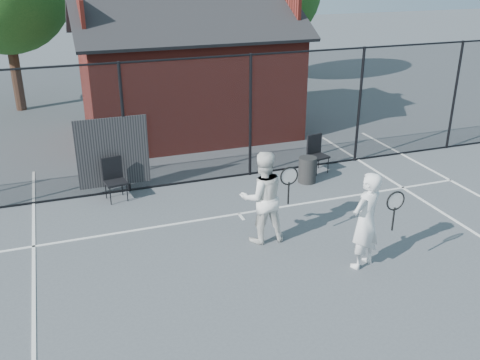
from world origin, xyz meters
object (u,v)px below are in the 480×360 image
object	(u,v)px
player_front	(366,221)
player_back	(263,197)
clubhouse	(188,80)
chair_right	(318,155)
waste_bin	(307,170)
chair_left	(115,180)

from	to	relation	value
player_front	player_back	bearing A→B (deg)	132.01
clubhouse	chair_right	bearing A→B (deg)	-63.66
player_back	clubhouse	bearing A→B (deg)	86.38
chair_right	waste_bin	bearing A→B (deg)	-149.43
clubhouse	waste_bin	xyz separation A→B (m)	(1.64, -4.90, -1.29)
player_back	waste_bin	bearing A→B (deg)	47.60
player_back	waste_bin	world-z (taller)	player_back
waste_bin	chair_right	bearing A→B (deg)	42.67
chair_left	clubhouse	bearing A→B (deg)	48.39
chair_left	chair_right	bearing A→B (deg)	-8.78
player_front	clubhouse	bearing A→B (deg)	95.66
player_back	chair_left	xyz separation A→B (m)	(-2.38, 2.79, -0.43)
chair_right	waste_bin	world-z (taller)	chair_right
player_front	player_back	size ratio (longest dim) A/B	0.98
clubhouse	chair_right	world-z (taller)	clubhouse
player_back	player_front	bearing A→B (deg)	-47.99
player_front	chair_left	world-z (taller)	player_front
chair_right	waste_bin	xyz separation A→B (m)	(-0.54, -0.50, -0.15)
waste_bin	player_front	bearing A→B (deg)	-101.74
player_back	chair_left	size ratio (longest dim) A/B	1.91
clubhouse	player_front	xyz separation A→B (m)	(0.86, -8.65, -0.72)
chair_right	player_front	bearing A→B (deg)	-119.38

